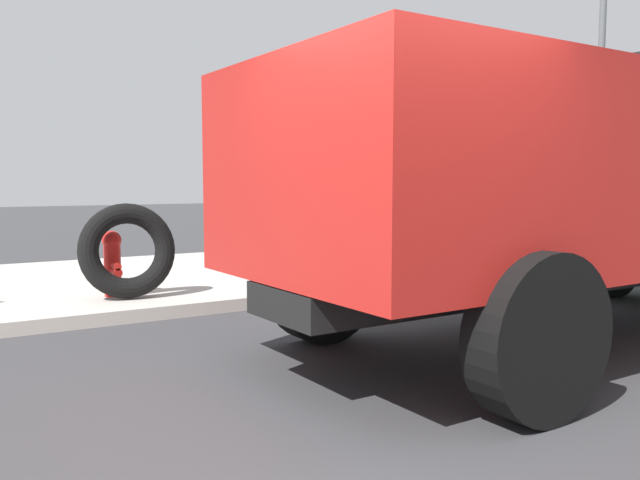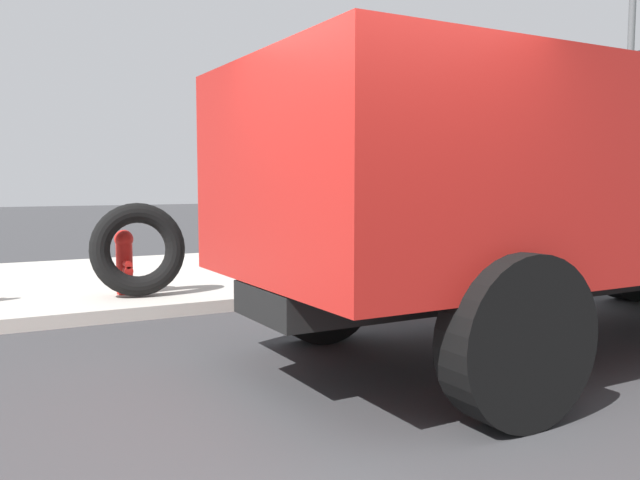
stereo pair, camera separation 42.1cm
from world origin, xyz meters
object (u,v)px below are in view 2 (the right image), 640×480
object	(u,v)px
fire_hydrant	(124,260)
loose_tire	(138,250)
dump_truck_red	(612,173)
street_light_pole	(629,83)

from	to	relation	value
fire_hydrant	loose_tire	bearing A→B (deg)	-67.68
loose_tire	dump_truck_red	distance (m)	5.26
fire_hydrant	loose_tire	size ratio (longest dim) A/B	0.71
loose_tire	dump_truck_red	xyz separation A→B (m)	(3.70, -3.63, 0.89)
street_light_pole	dump_truck_red	bearing A→B (deg)	-143.95
dump_truck_red	street_light_pole	xyz separation A→B (m)	(4.95, 3.60, 1.65)
loose_tire	dump_truck_red	size ratio (longest dim) A/B	0.16
dump_truck_red	street_light_pole	world-z (taller)	street_light_pole
loose_tire	street_light_pole	world-z (taller)	street_light_pole
loose_tire	street_light_pole	distance (m)	9.02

